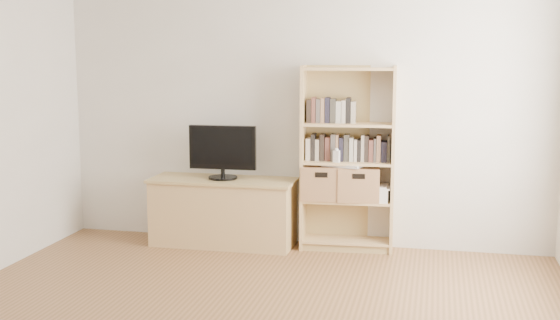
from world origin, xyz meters
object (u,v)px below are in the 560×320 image
(television, at_px, (223,152))
(laptop, at_px, (344,165))
(basket_left, at_px, (323,182))
(basket_right, at_px, (358,183))
(bookshelf, at_px, (348,159))
(tv_stand, at_px, (223,213))
(baby_monitor, at_px, (336,156))

(television, height_order, laptop, television)
(basket_left, height_order, basket_right, basket_left)
(bookshelf, xyz_separation_m, laptop, (-0.03, -0.01, -0.05))
(bookshelf, bearing_deg, tv_stand, -178.94)
(bookshelf, distance_m, basket_left, 0.31)
(basket_left, bearing_deg, basket_right, -0.96)
(television, bearing_deg, baby_monitor, -2.06)
(basket_left, bearing_deg, tv_stand, -179.93)
(tv_stand, distance_m, basket_left, 0.97)
(tv_stand, distance_m, laptop, 1.21)
(tv_stand, bearing_deg, baby_monitor, -0.07)
(bookshelf, relative_size, basket_left, 4.47)
(bookshelf, distance_m, baby_monitor, 0.13)
(television, relative_size, basket_right, 1.70)
(television, height_order, basket_right, television)
(basket_right, bearing_deg, bookshelf, 174.59)
(tv_stand, relative_size, television, 2.09)
(tv_stand, relative_size, basket_left, 3.50)
(laptop, bearing_deg, tv_stand, -161.24)
(baby_monitor, distance_m, laptop, 0.13)
(tv_stand, height_order, laptop, laptop)
(tv_stand, xyz_separation_m, laptop, (1.10, 0.08, 0.48))
(laptop, bearing_deg, television, -161.24)
(basket_left, bearing_deg, baby_monitor, -35.12)
(television, distance_m, laptop, 1.11)
(baby_monitor, height_order, laptop, baby_monitor)
(tv_stand, bearing_deg, laptop, 4.26)
(tv_stand, distance_m, baby_monitor, 1.19)
(laptop, bearing_deg, bookshelf, 40.77)
(tv_stand, xyz_separation_m, baby_monitor, (1.05, -0.00, 0.56))
(tv_stand, distance_m, basket_right, 1.27)
(television, distance_m, baby_monitor, 1.05)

